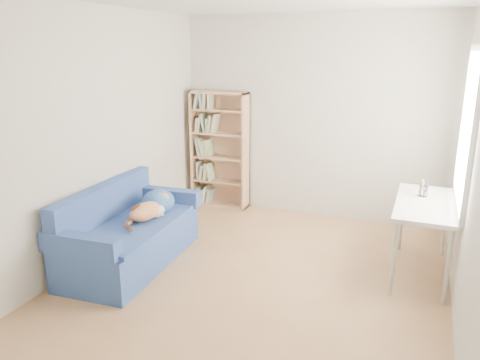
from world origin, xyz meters
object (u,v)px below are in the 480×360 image
at_px(desk, 425,209).
at_px(pen_cup, 423,190).
at_px(bookshelf, 220,154).
at_px(sofa, 130,233).

relative_size(desk, pen_cup, 6.84).
bearing_deg(bookshelf, pen_cup, -20.27).
height_order(desk, pen_cup, pen_cup).
distance_m(bookshelf, desk, 2.96).
relative_size(sofa, desk, 1.43).
height_order(sofa, desk, sofa).
distance_m(sofa, desk, 2.97).
bearing_deg(pen_cup, sofa, -159.59).
bearing_deg(sofa, bookshelf, 83.18).
height_order(bookshelf, pen_cup, bookshelf).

